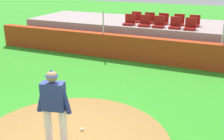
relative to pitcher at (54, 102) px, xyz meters
name	(u,v)px	position (x,y,z in m)	size (l,w,h in m)	color
pitcher	(54,102)	(0.00, 0.00, 0.00)	(0.75, 0.35, 1.69)	white
baseball	(82,129)	(0.26, 0.65, -0.95)	(0.07, 0.07, 0.07)	white
brick_barrier	(152,50)	(0.25, 6.78, -0.64)	(15.83, 0.40, 1.08)	#A63515
fence_post_left	(103,23)	(-2.01, 6.78, 0.40)	(0.06, 0.06, 0.98)	silver
fence_post_right	(223,32)	(2.97, 6.78, 0.40)	(0.06, 0.06, 0.98)	silver
bleacher_platform	(164,36)	(0.25, 9.15, -0.50)	(14.02, 3.62, 1.34)	gray
stadium_chair_0	(129,22)	(-1.17, 7.88, 0.32)	(0.48, 0.44, 0.50)	maroon
stadium_chair_1	(145,23)	(-0.43, 7.87, 0.32)	(0.48, 0.44, 0.50)	maroon
stadium_chair_2	(159,24)	(0.24, 7.85, 0.32)	(0.48, 0.44, 0.50)	maroon
stadium_chair_3	(175,25)	(0.96, 7.89, 0.32)	(0.48, 0.44, 0.50)	maroon
stadium_chair_4	(190,26)	(1.62, 7.86, 0.32)	(0.48, 0.44, 0.50)	maroon
stadium_chair_5	(136,19)	(-1.14, 8.75, 0.32)	(0.48, 0.44, 0.50)	maroon
stadium_chair_6	(149,20)	(-0.46, 8.75, 0.32)	(0.48, 0.44, 0.50)	maroon
stadium_chair_7	(163,21)	(0.23, 8.75, 0.32)	(0.48, 0.44, 0.50)	maroon
stadium_chair_8	(179,22)	(0.96, 8.76, 0.32)	(0.48, 0.44, 0.50)	maroon
stadium_chair_9	(194,23)	(1.67, 8.75, 0.32)	(0.48, 0.44, 0.50)	maroon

